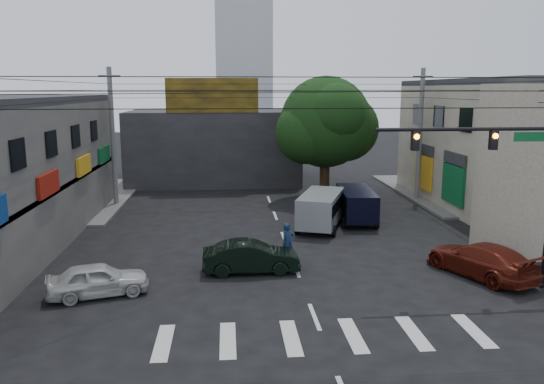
{
  "coord_description": "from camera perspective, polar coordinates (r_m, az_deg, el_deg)",
  "views": [
    {
      "loc": [
        -2.92,
        -20.01,
        7.75
      ],
      "look_at": [
        -0.88,
        4.0,
        3.07
      ],
      "focal_mm": 35.0,
      "sensor_mm": 36.0,
      "label": 1
    }
  ],
  "objects": [
    {
      "name": "navy_van",
      "position": [
        31.88,
        9.05,
        -1.45
      ],
      "size": [
        5.09,
        2.58,
        1.92
      ],
      "primitive_type": null,
      "rotation": [
        0.0,
        0.0,
        1.49
      ],
      "color": "black",
      "rests_on": "ground"
    },
    {
      "name": "corner_column",
      "position": [
        28.0,
        25.03,
        2.25
      ],
      "size": [
        4.0,
        4.0,
        8.0
      ],
      "primitive_type": "cylinder",
      "color": "gray",
      "rests_on": "ground"
    },
    {
      "name": "white_compact",
      "position": [
        21.47,
        -18.22,
        -8.93
      ],
      "size": [
        3.47,
        4.54,
        1.28
      ],
      "primitive_type": "imported",
      "rotation": [
        0.0,
        0.0,
        1.84
      ],
      "color": "#B6B6B2",
      "rests_on": "ground"
    },
    {
      "name": "sidewalk_far_left",
      "position": [
        41.6,
        -26.01,
        -0.78
      ],
      "size": [
        16.0,
        16.0,
        0.15
      ],
      "primitive_type": "cube",
      "color": "#514F4C",
      "rests_on": "ground"
    },
    {
      "name": "ground",
      "position": [
        21.65,
        3.28,
        -10.01
      ],
      "size": [
        160.0,
        160.0,
        0.0
      ],
      "primitive_type": "plane",
      "color": "black",
      "rests_on": "ground"
    },
    {
      "name": "tower_distant",
      "position": [
        91.18,
        -3.15,
        19.96
      ],
      "size": [
        9.0,
        9.0,
        44.0
      ],
      "primitive_type": "cube",
      "color": "silver",
      "rests_on": "ground"
    },
    {
      "name": "silver_minivan",
      "position": [
        30.04,
        5.26,
        -2.04
      ],
      "size": [
        5.95,
        4.99,
        2.02
      ],
      "primitive_type": null,
      "rotation": [
        0.0,
        0.0,
        1.22
      ],
      "color": "#97999E",
      "rests_on": "ground"
    },
    {
      "name": "utility_pole_far_left",
      "position": [
        36.93,
        -16.76,
        5.63
      ],
      "size": [
        0.32,
        0.32,
        9.2
      ],
      "primitive_type": "cylinder",
      "color": "#59595B",
      "rests_on": "ground"
    },
    {
      "name": "dark_sedan",
      "position": [
        22.92,
        -2.27,
        -6.99
      ],
      "size": [
        1.6,
        4.2,
        1.36
      ],
      "primitive_type": "imported",
      "rotation": [
        0.0,
        0.0,
        1.59
      ],
      "color": "black",
      "rests_on": "ground"
    },
    {
      "name": "maroon_sedan",
      "position": [
        24.1,
        21.54,
        -6.78
      ],
      "size": [
        5.61,
        6.41,
        1.43
      ],
      "primitive_type": "imported",
      "rotation": [
        0.0,
        0.0,
        3.55
      ],
      "color": "#50150B",
      "rests_on": "ground"
    },
    {
      "name": "billboard",
      "position": [
        41.12,
        -6.46,
        10.29
      ],
      "size": [
        7.0,
        0.3,
        2.6
      ],
      "primitive_type": "cube",
      "color": "olive",
      "rests_on": "building_far"
    },
    {
      "name": "sidewalk_far_right",
      "position": [
        44.06,
        23.59,
        0.02
      ],
      "size": [
        16.0,
        16.0,
        0.15
      ],
      "primitive_type": "cube",
      "color": "#514F4C",
      "rests_on": "ground"
    },
    {
      "name": "traffic_gantry",
      "position": [
        22.03,
        24.43,
        2.38
      ],
      "size": [
        7.1,
        0.35,
        7.2
      ],
      "color": "black",
      "rests_on": "ground"
    },
    {
      "name": "traffic_officer",
      "position": [
        23.85,
        1.72,
        -5.58
      ],
      "size": [
        1.12,
        1.11,
        1.9
      ],
      "primitive_type": "imported",
      "rotation": [
        0.0,
        0.0,
        0.61
      ],
      "color": "#122340",
      "rests_on": "ground"
    },
    {
      "name": "utility_pole_far_right",
      "position": [
        38.56,
        15.62,
        5.89
      ],
      "size": [
        0.32,
        0.32,
        9.2
      ],
      "primitive_type": "cylinder",
      "color": "#59595B",
      "rests_on": "ground"
    },
    {
      "name": "building_far",
      "position": [
        46.27,
        -6.19,
        5.02
      ],
      "size": [
        14.0,
        10.0,
        6.0
      ],
      "primitive_type": "cube",
      "color": "#232326",
      "rests_on": "ground"
    },
    {
      "name": "street_tree",
      "position": [
        37.72,
        5.78,
        7.47
      ],
      "size": [
        6.4,
        6.4,
        8.7
      ],
      "color": "black",
      "rests_on": "ground"
    }
  ]
}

